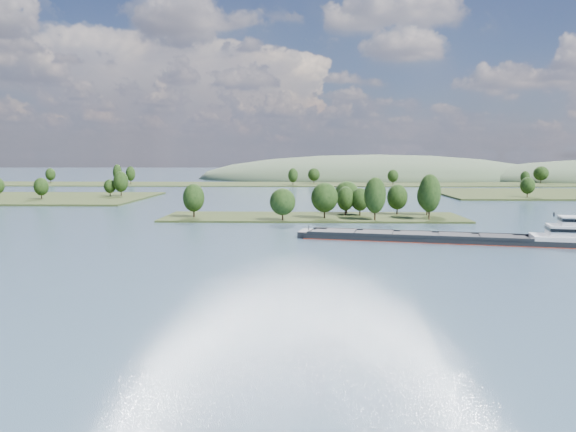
{
  "coord_description": "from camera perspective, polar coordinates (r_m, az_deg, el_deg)",
  "views": [
    {
      "loc": [
        -2.68,
        -8.2,
        20.87
      ],
      "look_at": [
        -6.93,
        130.0,
        6.0
      ],
      "focal_mm": 35.0,
      "sensor_mm": 36.0,
      "label": 1
    }
  ],
  "objects": [
    {
      "name": "ground",
      "position": [
        129.92,
        2.92,
        -3.11
      ],
      "size": [
        1800.0,
        1800.0,
        0.0
      ],
      "primitive_type": "plane",
      "color": "#385060",
      "rests_on": "ground"
    },
    {
      "name": "tree_island",
      "position": [
        188.03,
        4.68,
        1.08
      ],
      "size": [
        100.0,
        31.83,
        15.78
      ],
      "color": "#273316",
      "rests_on": "ground"
    },
    {
      "name": "back_shoreline",
      "position": [
        408.72,
        3.33,
        3.29
      ],
      "size": [
        900.0,
        60.0,
        15.31
      ],
      "color": "#273316",
      "rests_on": "ground"
    },
    {
      "name": "hill_west",
      "position": [
        512.48,
        8.8,
        3.73
      ],
      "size": [
        320.0,
        160.0,
        44.0
      ],
      "primitive_type": "ellipsoid",
      "color": "#415238",
      "rests_on": "ground"
    },
    {
      "name": "cargo_barge",
      "position": [
        142.56,
        17.34,
        -2.07
      ],
      "size": [
        70.7,
        23.45,
        9.54
      ],
      "color": "black",
      "rests_on": "ground"
    }
  ]
}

